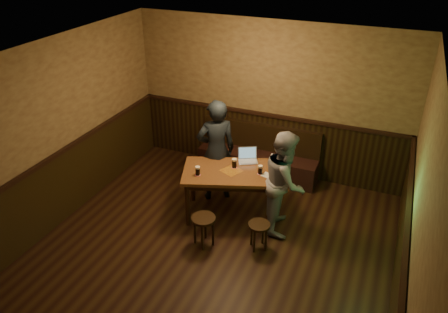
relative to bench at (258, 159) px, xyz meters
The scene contains 12 objects.
room 2.68m from the bench, 88.24° to the right, with size 5.04×6.04×2.84m.
bench is the anchor object (origin of this frame).
pub_table 1.40m from the bench, 90.00° to the right, with size 1.69×1.30×0.80m.
stool_left 2.22m from the bench, 92.08° to the right, with size 0.43×0.43×0.48m.
stool_right 2.11m from the bench, 71.05° to the right, with size 0.37×0.37×0.43m.
pint_left 1.81m from the bench, 104.27° to the right, with size 0.09×0.09×0.15m.
pint_mid 1.37m from the bench, 89.77° to the right, with size 0.10×0.10×0.16m.
pint_right 1.46m from the bench, 70.96° to the right, with size 0.09×0.09×0.14m.
laptop 1.10m from the bench, 82.62° to the right, with size 0.38×0.35×0.21m.
menu 1.49m from the bench, 65.37° to the right, with size 0.22×0.15×0.00m, color silver.
person_suit 1.22m from the bench, 112.66° to the right, with size 0.65×0.42×1.77m, color black.
person_grey 1.68m from the bench, 57.87° to the right, with size 0.78×0.61×1.61m, color gray.
Camera 1 is at (2.05, -4.01, 4.22)m, focal length 35.00 mm.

